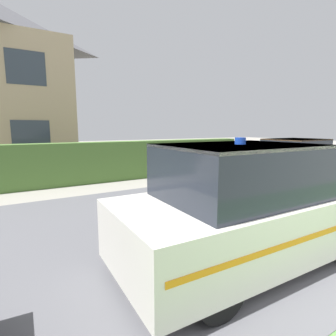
% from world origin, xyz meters
% --- Properties ---
extents(road_strip, '(28.00, 6.54, 0.01)m').
position_xyz_m(road_strip, '(0.00, 4.50, 0.01)').
color(road_strip, '#5B5B60').
rests_on(road_strip, ground).
extents(garden_hedge, '(12.23, 0.67, 1.46)m').
position_xyz_m(garden_hedge, '(-0.28, 9.57, 0.73)').
color(garden_hedge, '#4C7233').
rests_on(garden_hedge, ground).
extents(police_car, '(4.11, 1.84, 1.82)m').
position_xyz_m(police_car, '(-0.35, 2.70, 0.82)').
color(police_car, black).
rests_on(police_car, road_strip).
extents(neighbour_car_far, '(3.90, 1.75, 1.57)m').
position_xyz_m(neighbour_car_far, '(5.43, 5.75, 0.75)').
color(neighbour_car_far, black).
rests_on(neighbour_car_far, road_strip).
extents(wheelie_bin, '(0.65, 0.66, 1.04)m').
position_xyz_m(wheelie_bin, '(3.89, 9.35, 0.52)').
color(wheelie_bin, '#474C8C').
rests_on(wheelie_bin, ground).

